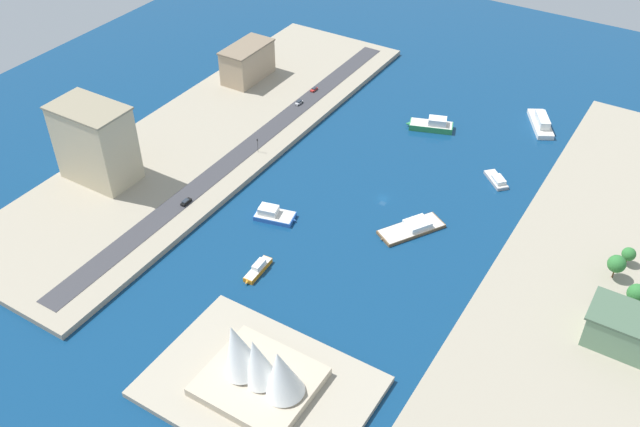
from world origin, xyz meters
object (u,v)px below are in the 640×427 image
at_px(pickup_red, 314,89).
at_px(traffic_light_waterfront, 258,143).
at_px(yacht_sleek_gray, 497,180).
at_px(opera_landmark, 259,368).
at_px(ferry_white_commuter, 541,122).
at_px(sedan_silver, 299,102).
at_px(water_taxi_orange, 258,269).
at_px(ferry_green_doubledeck, 432,125).
at_px(apartment_midrise_tan, 247,62).
at_px(suv_black, 186,202).
at_px(office_block_beige, 95,143).
at_px(barge_flat_brown, 413,227).
at_px(catamaran_blue, 273,214).

xyz_separation_m(pickup_red, traffic_light_waterfront, (-8.16, 58.87, 3.46)).
bearing_deg(yacht_sleek_gray, opera_landmark, 80.68).
relative_size(ferry_white_commuter, sedan_silver, 5.36).
relative_size(water_taxi_orange, opera_landmark, 0.46).
bearing_deg(ferry_green_doubledeck, yacht_sleek_gray, 149.13).
xyz_separation_m(apartment_midrise_tan, pickup_red, (-35.58, -5.99, -7.92)).
relative_size(ferry_green_doubledeck, suv_black, 4.33).
distance_m(office_block_beige, sedan_silver, 100.68).
relative_size(barge_flat_brown, apartment_midrise_tan, 0.93).
height_order(barge_flat_brown, catamaran_blue, catamaran_blue).
distance_m(yacht_sleek_gray, apartment_midrise_tan, 140.33).
height_order(water_taxi_orange, traffic_light_waterfront, traffic_light_waterfront).
height_order(apartment_midrise_tan, traffic_light_waterfront, apartment_midrise_tan).
bearing_deg(pickup_red, yacht_sleek_gray, 167.68).
relative_size(barge_flat_brown, yacht_sleek_gray, 2.02).
relative_size(catamaran_blue, office_block_beige, 0.52).
distance_m(yacht_sleek_gray, suv_black, 127.13).
bearing_deg(water_taxi_orange, traffic_light_waterfront, -54.58).
bearing_deg(barge_flat_brown, suv_black, 23.04).
relative_size(barge_flat_brown, office_block_beige, 0.81).
bearing_deg(ferry_green_doubledeck, traffic_light_waterfront, 47.69).
height_order(office_block_beige, sedan_silver, office_block_beige).
relative_size(suv_black, traffic_light_waterfront, 0.78).
height_order(water_taxi_orange, catamaran_blue, catamaran_blue).
bearing_deg(water_taxi_orange, yacht_sleek_gray, -118.75).
height_order(suv_black, opera_landmark, opera_landmark).
bearing_deg(ferry_green_doubledeck, opera_landmark, 96.30).
bearing_deg(suv_black, apartment_midrise_tan, -67.18).
relative_size(pickup_red, opera_landmark, 0.14).
xyz_separation_m(ferry_white_commuter, sedan_silver, (104.36, 44.67, 1.14)).
bearing_deg(traffic_light_waterfront, apartment_midrise_tan, -50.40).
xyz_separation_m(ferry_white_commuter, suv_black, (99.69, 133.42, 1.13)).
bearing_deg(office_block_beige, ferry_green_doubledeck, -132.20).
distance_m(ferry_white_commuter, apartment_midrise_tan, 145.53).
relative_size(water_taxi_orange, ferry_white_commuter, 0.61).
height_order(catamaran_blue, apartment_midrise_tan, apartment_midrise_tan).
height_order(barge_flat_brown, opera_landmark, opera_landmark).
height_order(apartment_midrise_tan, suv_black, apartment_midrise_tan).
xyz_separation_m(barge_flat_brown, catamaran_blue, (49.36, 21.75, 0.51)).
height_order(water_taxi_orange, opera_landmark, opera_landmark).
xyz_separation_m(yacht_sleek_gray, sedan_silver, (102.55, -7.66, 2.20)).
distance_m(ferry_white_commuter, opera_landmark, 191.11).
xyz_separation_m(sedan_silver, traffic_light_waterfront, (-7.30, 43.93, 3.39)).
bearing_deg(ferry_white_commuter, yacht_sleek_gray, 88.02).
xyz_separation_m(yacht_sleek_gray, opera_landmark, (22.50, 137.08, 8.88)).
xyz_separation_m(sedan_silver, opera_landmark, (-80.05, 144.73, 6.69)).
relative_size(apartment_midrise_tan, traffic_light_waterfront, 4.42).
xyz_separation_m(apartment_midrise_tan, opera_landmark, (-116.48, 153.68, -1.16)).
bearing_deg(barge_flat_brown, pickup_red, -38.27).
bearing_deg(ferry_white_commuter, barge_flat_brown, 79.73).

